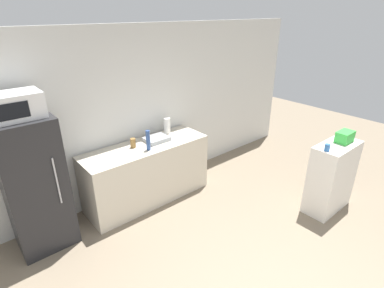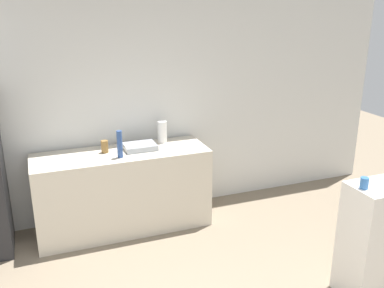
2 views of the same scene
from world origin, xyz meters
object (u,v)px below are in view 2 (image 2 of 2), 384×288
(bottle_tall, at_px, (120,144))
(bottle_short, at_px, (105,147))
(paper_towel_roll, at_px, (162,132))
(jar, at_px, (364,183))

(bottle_tall, distance_m, bottle_short, 0.26)
(bottle_short, bearing_deg, paper_towel_roll, 10.11)
(bottle_tall, bearing_deg, bottle_short, 120.35)
(paper_towel_roll, bearing_deg, bottle_short, -169.89)
(jar, bearing_deg, bottle_short, 131.30)
(bottle_tall, xyz_separation_m, jar, (1.64, -1.79, 0.03))
(bottle_short, height_order, paper_towel_roll, paper_towel_roll)
(jar, distance_m, paper_towel_roll, 2.39)
(bottle_tall, distance_m, jar, 2.43)
(bottle_short, xyz_separation_m, paper_towel_roll, (0.70, 0.12, 0.06))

